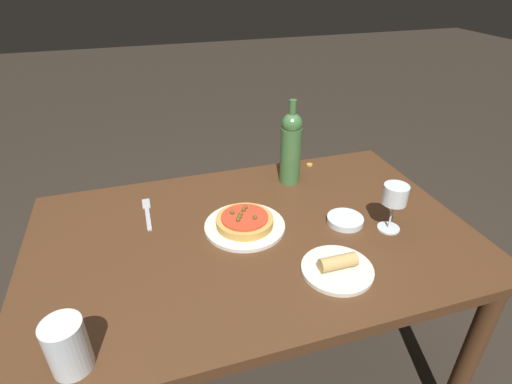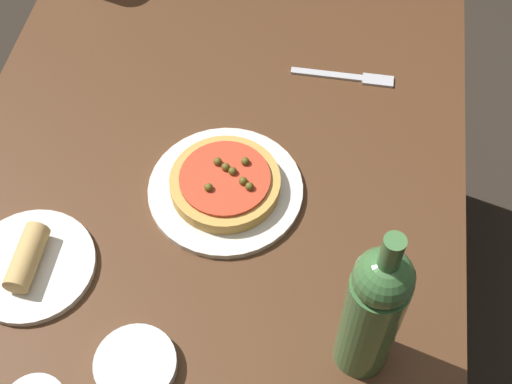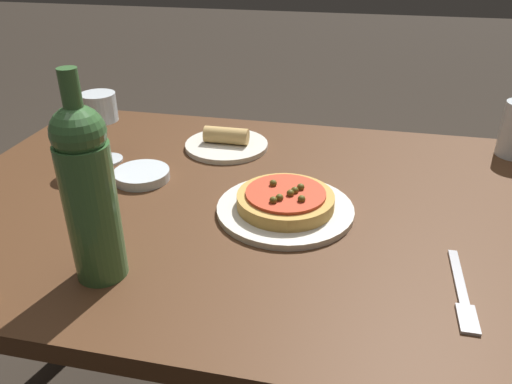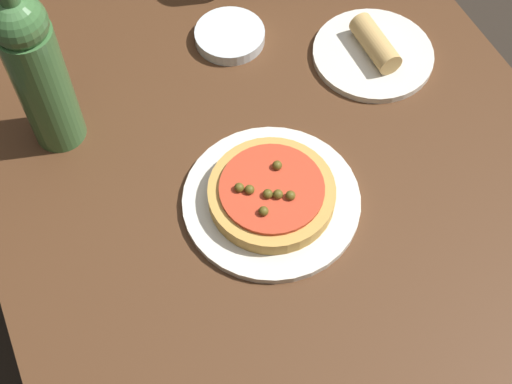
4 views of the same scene
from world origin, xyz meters
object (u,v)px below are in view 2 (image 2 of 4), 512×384
object	(u,v)px
dinner_plate	(226,190)
wine_bottle	(373,311)
fork	(349,77)
side_plate	(30,263)
pizza	(225,183)
dining_table	(206,224)
side_bowl	(136,365)

from	to	relation	value
dinner_plate	wine_bottle	xyz separation A→B (m)	(-0.25, -0.24, 0.14)
fork	side_plate	bearing A→B (deg)	-133.44
wine_bottle	fork	world-z (taller)	wine_bottle
pizza	wine_bottle	size ratio (longest dim) A/B	0.57
fork	pizza	bearing A→B (deg)	-121.92
dining_table	pizza	distance (m)	0.12
wine_bottle	side_plate	size ratio (longest dim) A/B	1.61
fork	side_bowl	bearing A→B (deg)	-112.47
dining_table	side_bowl	bearing A→B (deg)	173.55
dinner_plate	pizza	size ratio (longest dim) A/B	1.41
dining_table	side_plate	xyz separation A→B (m)	(-0.17, 0.23, 0.10)
pizza	fork	distance (m)	0.34
dinner_plate	pizza	world-z (taller)	pizza
dinner_plate	side_bowl	xyz separation A→B (m)	(-0.32, 0.07, 0.00)
dinner_plate	side_plate	distance (m)	0.33
dining_table	wine_bottle	size ratio (longest dim) A/B	4.25
dining_table	side_plate	bearing A→B (deg)	126.18
dinner_plate	fork	xyz separation A→B (m)	(0.29, -0.18, -0.00)
side_plate	pizza	bearing A→B (deg)	-55.38
side_plate	dining_table	bearing A→B (deg)	-53.82
dinner_plate	fork	distance (m)	0.34
wine_bottle	dining_table	bearing A→B (deg)	50.22
side_bowl	side_plate	bearing A→B (deg)	56.82
side_plate	side_bowl	bearing A→B (deg)	-123.18
dining_table	wine_bottle	xyz separation A→B (m)	(-0.23, -0.28, 0.23)
wine_bottle	fork	distance (m)	0.56
fork	side_plate	xyz separation A→B (m)	(-0.48, 0.45, 0.01)
dining_table	fork	distance (m)	0.38
pizza	side_plate	size ratio (longest dim) A/B	0.91
wine_bottle	side_bowl	distance (m)	0.35
wine_bottle	fork	xyz separation A→B (m)	(0.54, 0.06, -0.14)
side_bowl	pizza	bearing A→B (deg)	-12.50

